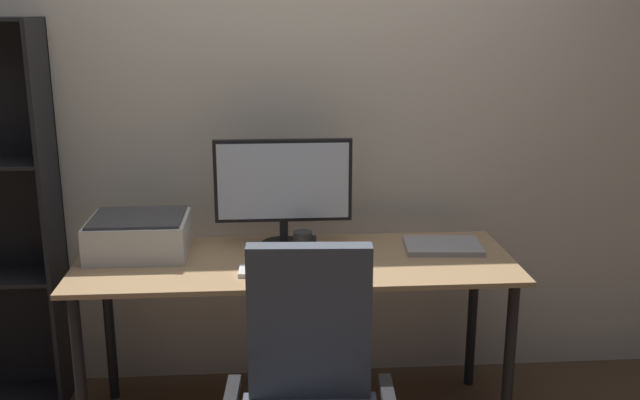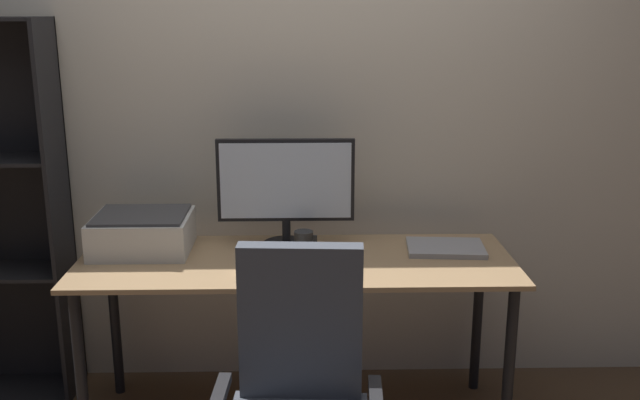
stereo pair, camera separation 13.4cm
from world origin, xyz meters
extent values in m
cube|color=beige|center=(0.00, 0.49, 1.30)|extent=(6.40, 0.10, 2.60)
cube|color=tan|center=(0.00, 0.00, 0.73)|extent=(1.78, 0.64, 0.02)
cylinder|color=black|center=(-0.83, -0.26, 0.36)|extent=(0.04, 0.04, 0.72)
cylinder|color=black|center=(0.83, -0.26, 0.36)|extent=(0.04, 0.04, 0.72)
cylinder|color=black|center=(-0.83, 0.26, 0.36)|extent=(0.04, 0.04, 0.72)
cylinder|color=black|center=(0.83, 0.26, 0.36)|extent=(0.04, 0.04, 0.72)
cylinder|color=black|center=(-0.04, 0.18, 0.75)|extent=(0.20, 0.20, 0.01)
cylinder|color=black|center=(-0.04, 0.18, 0.80)|extent=(0.04, 0.04, 0.10)
cube|color=black|center=(-0.04, 0.18, 1.03)|extent=(0.58, 0.03, 0.35)
cube|color=silver|center=(-0.04, 0.17, 1.03)|extent=(0.55, 0.01, 0.32)
cube|color=silver|center=(-0.08, -0.15, 0.75)|extent=(0.29, 0.12, 0.02)
cube|color=black|center=(0.16, -0.14, 0.76)|extent=(0.06, 0.10, 0.03)
cylinder|color=black|center=(0.03, 0.04, 0.79)|extent=(0.08, 0.08, 0.11)
cube|color=black|center=(0.08, 0.04, 0.80)|extent=(0.02, 0.01, 0.06)
cube|color=#99999E|center=(0.63, 0.09, 0.75)|extent=(0.34, 0.25, 0.02)
cube|color=silver|center=(-0.64, 0.12, 0.81)|extent=(0.40, 0.34, 0.15)
cube|color=#424244|center=(-0.64, 0.12, 0.90)|extent=(0.37, 0.31, 0.01)
cube|color=#474C56|center=(0.02, -0.63, 0.75)|extent=(0.40, 0.09, 0.52)
cube|color=#232326|center=(-0.23, -0.81, 0.58)|extent=(0.05, 0.26, 0.03)
cube|color=#232326|center=(0.25, -0.83, 0.58)|extent=(0.05, 0.26, 0.03)
cube|color=black|center=(-1.04, 0.28, 0.85)|extent=(0.02, 0.28, 1.70)
cube|color=black|center=(-1.35, 0.41, 0.85)|extent=(0.65, 0.01, 1.70)
cube|color=black|center=(-1.35, 0.28, 0.01)|extent=(0.61, 0.26, 0.02)
camera|label=1|loc=(-0.10, -2.78, 1.73)|focal=40.58mm
camera|label=2|loc=(0.03, -2.79, 1.73)|focal=40.58mm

